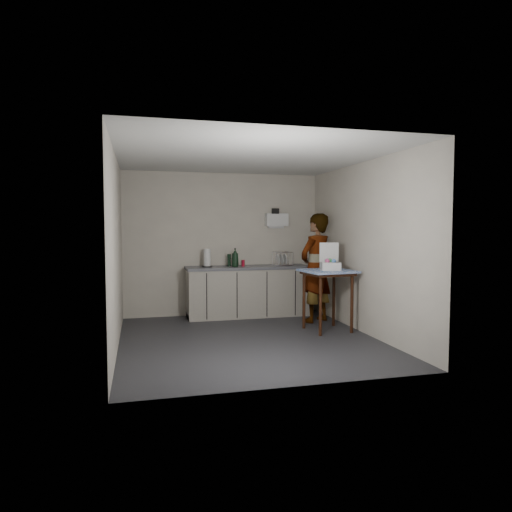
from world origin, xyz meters
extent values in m
plane|color=#28282D|center=(0.00, 0.00, 0.00)|extent=(4.00, 4.00, 0.00)
cube|color=beige|center=(0.00, 1.99, 1.30)|extent=(3.60, 0.02, 2.60)
cube|color=beige|center=(1.79, 0.00, 1.30)|extent=(0.02, 4.00, 2.60)
cube|color=beige|center=(-1.79, 0.00, 1.30)|extent=(0.02, 4.00, 2.60)
cube|color=silver|center=(0.00, 0.00, 2.60)|extent=(3.60, 4.00, 0.01)
cube|color=black|center=(0.40, 1.70, 0.04)|extent=(2.20, 0.52, 0.08)
cube|color=#A29B90|center=(0.40, 1.70, 0.43)|extent=(2.20, 0.58, 0.86)
cube|color=#51535C|center=(0.40, 1.70, 0.89)|extent=(2.24, 0.62, 0.05)
cube|color=black|center=(-0.40, 1.41, 0.43)|extent=(0.02, 0.01, 0.80)
cube|color=black|center=(0.13, 1.41, 0.43)|extent=(0.02, 0.01, 0.80)
cube|color=black|center=(0.67, 1.41, 0.43)|extent=(0.01, 0.01, 0.80)
cube|color=black|center=(1.20, 1.41, 0.43)|extent=(0.02, 0.01, 0.80)
cube|color=white|center=(1.00, 1.92, 1.75)|extent=(0.42, 0.16, 0.24)
cube|color=white|center=(1.00, 1.97, 1.61)|extent=(0.30, 0.06, 0.04)
cube|color=black|center=(0.95, 1.83, 1.91)|extent=(0.14, 0.02, 0.10)
cylinder|color=#37180C|center=(1.08, -0.05, 0.44)|extent=(0.05, 0.05, 0.87)
cylinder|color=#37180C|center=(1.62, 0.01, 0.44)|extent=(0.05, 0.05, 0.87)
cylinder|color=#37180C|center=(1.02, 0.49, 0.44)|extent=(0.05, 0.05, 0.87)
cylinder|color=#37180C|center=(1.56, 0.55, 0.44)|extent=(0.05, 0.05, 0.87)
cube|color=#37180C|center=(1.32, 0.25, 0.90)|extent=(0.71, 0.71, 0.04)
cube|color=#1C4DAA|center=(1.32, 0.25, 0.93)|extent=(0.81, 0.81, 0.03)
imported|color=#B2A593|center=(1.40, 0.94, 0.92)|extent=(0.80, 0.72, 1.84)
imported|color=black|center=(0.14, 1.62, 1.08)|extent=(0.13, 0.13, 0.33)
cylinder|color=red|center=(0.31, 1.73, 0.97)|extent=(0.06, 0.06, 0.11)
cylinder|color=black|center=(0.06, 1.75, 1.02)|extent=(0.06, 0.06, 0.22)
cylinder|color=black|center=(-0.35, 1.71, 0.92)|extent=(0.18, 0.18, 0.02)
cylinder|color=white|center=(-0.35, 1.71, 1.08)|extent=(0.12, 0.12, 0.30)
cube|color=white|center=(1.06, 1.74, 0.92)|extent=(0.36, 0.27, 0.02)
cylinder|color=white|center=(0.90, 1.62, 1.04)|extent=(0.01, 0.01, 0.23)
cylinder|color=white|center=(1.22, 1.62, 1.04)|extent=(0.01, 0.01, 0.23)
cylinder|color=white|center=(0.90, 1.85, 1.04)|extent=(0.01, 0.01, 0.23)
cylinder|color=white|center=(1.22, 1.85, 1.04)|extent=(0.01, 0.01, 0.23)
cylinder|color=white|center=(0.97, 1.74, 1.03)|extent=(0.04, 0.20, 0.20)
cylinder|color=white|center=(1.04, 1.74, 1.03)|extent=(0.04, 0.20, 0.20)
cylinder|color=white|center=(1.11, 1.74, 1.03)|extent=(0.04, 0.20, 0.20)
cube|color=white|center=(1.36, 0.24, 0.96)|extent=(0.37, 0.37, 0.01)
cube|color=white|center=(1.32, 0.10, 1.02)|extent=(0.29, 0.09, 0.11)
cube|color=white|center=(1.40, 0.38, 1.02)|extent=(0.29, 0.09, 0.11)
cube|color=white|center=(1.22, 0.28, 1.02)|extent=(0.09, 0.29, 0.11)
cube|color=white|center=(1.50, 0.20, 1.02)|extent=(0.09, 0.29, 0.11)
cube|color=white|center=(1.40, 0.39, 1.22)|extent=(0.29, 0.09, 0.30)
cylinder|color=white|center=(1.36, 0.24, 1.02)|extent=(0.20, 0.20, 0.11)
sphere|color=#FF5DAA|center=(1.30, 0.22, 1.09)|extent=(0.07, 0.07, 0.07)
sphere|color=#5D9DFF|center=(1.39, 0.19, 1.09)|extent=(0.07, 0.07, 0.07)
sphere|color=#5BDF73|center=(1.37, 0.29, 1.09)|extent=(0.07, 0.07, 0.07)
sphere|color=#FF5DAA|center=(1.33, 0.29, 1.09)|extent=(0.07, 0.07, 0.07)
camera|label=1|loc=(-1.50, -6.28, 1.61)|focal=32.00mm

